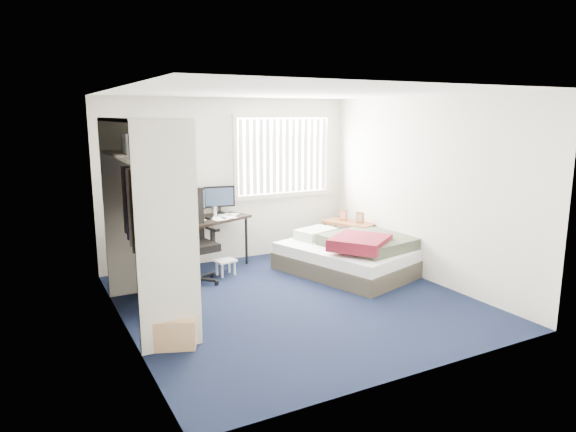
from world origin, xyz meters
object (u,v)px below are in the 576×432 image
at_px(office_chair, 192,246).
at_px(nightstand, 350,226).
at_px(bed, 351,254).
at_px(desk, 195,218).

height_order(office_chair, nightstand, office_chair).
relative_size(office_chair, bed, 0.60).
height_order(desk, bed, desk).
height_order(desk, office_chair, office_chair).
xyz_separation_m(office_chair, nightstand, (2.63, 0.07, -0.00)).
relative_size(desk, nightstand, 1.87).
xyz_separation_m(desk, bed, (1.96, -1.12, -0.53)).
distance_m(office_chair, nightstand, 2.63).
relative_size(desk, office_chair, 1.32).
bearing_deg(office_chair, bed, -17.25).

